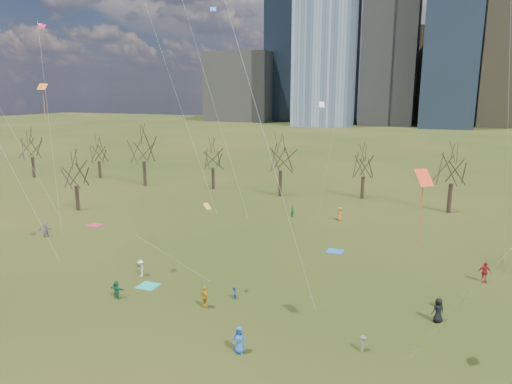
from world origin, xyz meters
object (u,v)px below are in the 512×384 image
(blanket_teal, at_px, (148,286))
(person_4, at_px, (205,297))
(blanket_navy, at_px, (335,251))
(blanket_crimson, at_px, (95,225))
(person_0, at_px, (239,340))

(blanket_teal, relative_size, person_4, 0.92)
(blanket_teal, bearing_deg, blanket_navy, 47.76)
(blanket_navy, relative_size, blanket_crimson, 1.00)
(blanket_navy, distance_m, person_4, 17.10)
(blanket_teal, distance_m, person_4, 6.55)
(blanket_teal, height_order, blanket_navy, same)
(blanket_navy, distance_m, blanket_crimson, 29.05)
(person_0, bearing_deg, blanket_crimson, 133.59)
(blanket_teal, distance_m, person_0, 12.74)
(blanket_crimson, relative_size, person_4, 0.92)
(blanket_teal, relative_size, blanket_navy, 1.00)
(blanket_crimson, bearing_deg, person_0, -34.69)
(blanket_crimson, height_order, person_4, person_4)
(blanket_crimson, distance_m, person_0, 33.20)
(blanket_crimson, bearing_deg, blanket_navy, 2.90)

